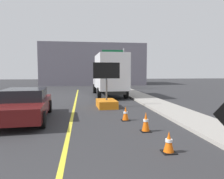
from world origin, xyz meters
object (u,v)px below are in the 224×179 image
traffic_cone_near_sign (169,142)px  traffic_cone_mid_lane (146,122)px  traffic_cone_far_lane (126,114)px  highway_guide_sign (118,61)px  pickup_car (24,104)px  box_truck (109,74)px  arrow_board_trailer (107,100)px

traffic_cone_near_sign → traffic_cone_mid_lane: size_ratio=0.81×
traffic_cone_near_sign → traffic_cone_far_lane: traffic_cone_far_lane is taller
highway_guide_sign → traffic_cone_near_sign: 21.26m
traffic_cone_mid_lane → traffic_cone_far_lane: bearing=101.6°
pickup_car → traffic_cone_near_sign: (4.85, -4.65, -0.41)m
box_truck → highway_guide_sign: size_ratio=1.44×
arrow_board_trailer → box_truck: box_truck is taller
arrow_board_trailer → traffic_cone_far_lane: arrow_board_trailer is taller
highway_guide_sign → traffic_cone_mid_lane: (-2.11, -18.88, -3.07)m
highway_guide_sign → traffic_cone_mid_lane: size_ratio=6.93×
arrow_board_trailer → pickup_car: size_ratio=0.54×
highway_guide_sign → traffic_cone_near_sign: highway_guide_sign is taller
box_truck → arrow_board_trailer: bearing=-98.8°
box_truck → pickup_car: 10.11m
highway_guide_sign → traffic_cone_far_lane: (-2.48, -17.06, -3.11)m
pickup_car → traffic_cone_far_lane: (4.47, -0.80, -0.39)m
box_truck → traffic_cone_near_sign: (-0.10, -13.38, -1.62)m
box_truck → traffic_cone_mid_lane: 11.45m
highway_guide_sign → traffic_cone_far_lane: highway_guide_sign is taller
pickup_car → traffic_cone_near_sign: pickup_car is taller
arrow_board_trailer → traffic_cone_near_sign: arrow_board_trailer is taller
traffic_cone_near_sign → traffic_cone_far_lane: size_ratio=0.92×
arrow_board_trailer → traffic_cone_mid_lane: arrow_board_trailer is taller
arrow_board_trailer → traffic_cone_far_lane: 3.58m
highway_guide_sign → traffic_cone_mid_lane: highway_guide_sign is taller
pickup_car → traffic_cone_mid_lane: bearing=-28.3°
highway_guide_sign → pickup_car: bearing=-113.1°
arrow_board_trailer → highway_guide_sign: highway_guide_sign is taller
traffic_cone_near_sign → traffic_cone_far_lane: 3.88m
arrow_board_trailer → traffic_cone_near_sign: (0.83, -7.40, -0.19)m
pickup_car → traffic_cone_mid_lane: pickup_car is taller
highway_guide_sign → traffic_cone_mid_lane: 19.24m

